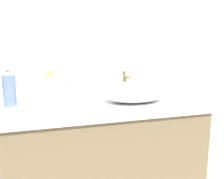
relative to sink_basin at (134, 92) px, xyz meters
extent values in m
cube|color=silver|center=(-0.20, 0.33, 0.36)|extent=(6.00, 0.06, 2.60)
cube|color=brown|center=(-0.28, 0.03, -0.52)|extent=(1.38, 0.48, 0.84)
cube|color=silver|center=(-0.28, 0.03, -0.08)|extent=(1.42, 0.52, 0.04)
cube|color=#B2BCC6|center=(-0.28, 0.29, 0.50)|extent=(1.29, 0.01, 1.11)
ellipsoid|color=white|center=(0.00, 0.00, 0.00)|extent=(0.41, 0.30, 0.12)
cylinder|color=brown|center=(0.00, 0.18, 0.01)|extent=(0.03, 0.03, 0.15)
cylinder|color=brown|center=(0.00, 0.14, 0.08)|extent=(0.02, 0.09, 0.02)
sphere|color=brown|center=(0.00, 0.20, 0.10)|extent=(0.03, 0.03, 0.03)
cylinder|color=slate|center=(-0.72, 0.10, 0.03)|extent=(0.07, 0.07, 0.18)
cylinder|color=silver|center=(-0.72, 0.10, 0.13)|extent=(0.03, 0.03, 0.02)
sphere|color=silver|center=(-0.72, 0.10, 0.16)|extent=(0.04, 0.04, 0.04)
cylinder|color=silver|center=(-0.72, 0.09, 0.16)|extent=(0.02, 0.02, 0.02)
cylinder|color=silver|center=(-0.49, 0.08, 0.02)|extent=(0.08, 0.08, 0.17)
cylinder|color=gold|center=(-0.49, 0.08, 0.12)|extent=(0.05, 0.05, 0.02)
cube|color=silver|center=(-0.33, 0.10, 0.00)|extent=(0.12, 0.12, 0.12)
cone|color=white|center=(-0.33, 0.10, 0.07)|extent=(0.06, 0.06, 0.04)
cylinder|color=silver|center=(-0.63, 0.02, -0.04)|extent=(0.06, 0.06, 0.04)
camera|label=1|loc=(-0.55, -1.41, 0.31)|focal=40.34mm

